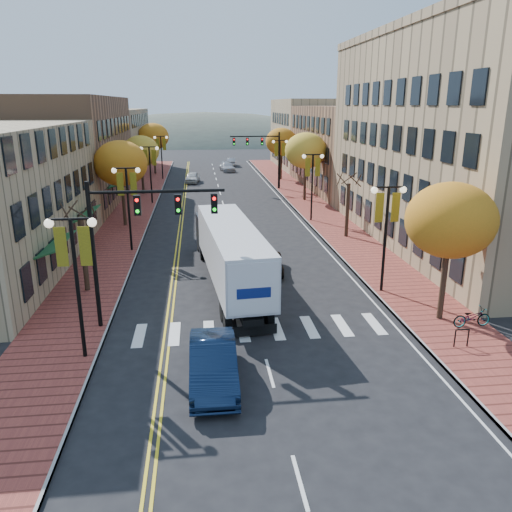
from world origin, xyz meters
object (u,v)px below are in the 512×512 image
object	(u,v)px
navy_sedan	(213,364)
bicycle	(472,317)
semi_truck	(228,248)
black_suv	(267,264)

from	to	relation	value
navy_sedan	bicycle	bearing A→B (deg)	15.49
semi_truck	black_suv	bearing A→B (deg)	31.53
black_suv	bicycle	world-z (taller)	black_suv
navy_sedan	black_suv	world-z (taller)	navy_sedan
semi_truck	bicycle	world-z (taller)	semi_truck
semi_truck	bicycle	size ratio (longest dim) A/B	8.43
navy_sedan	bicycle	size ratio (longest dim) A/B	2.73
black_suv	bicycle	size ratio (longest dim) A/B	2.31
black_suv	semi_truck	bearing A→B (deg)	-137.50
black_suv	bicycle	bearing A→B (deg)	-42.09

